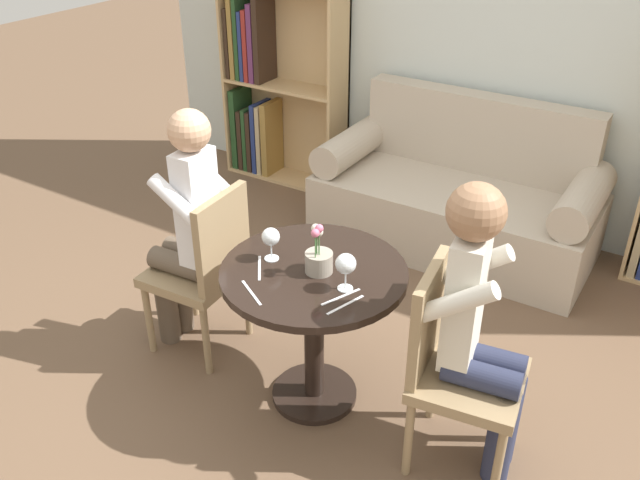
{
  "coord_description": "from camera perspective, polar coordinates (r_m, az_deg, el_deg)",
  "views": [
    {
      "loc": [
        1.29,
        -2.03,
        2.26
      ],
      "look_at": [
        0.0,
        0.05,
        0.83
      ],
      "focal_mm": 38.0,
      "sensor_mm": 36.0,
      "label": 1
    }
  ],
  "objects": [
    {
      "name": "bookshelf_left",
      "position": [
        5.2,
        -4.18,
        12.7
      ],
      "size": [
        0.95,
        0.28,
        1.48
      ],
      "color": "tan",
      "rests_on": "ground_plane"
    },
    {
      "name": "chair_left",
      "position": [
        3.34,
        -9.6,
        -2.13
      ],
      "size": [
        0.44,
        0.44,
        0.9
      ],
      "rotation": [
        0.0,
        0.0,
        -1.51
      ],
      "color": "#937A56",
      "rests_on": "ground_plane"
    },
    {
      "name": "wine_glass_left",
      "position": [
        2.89,
        -4.17,
        0.19
      ],
      "size": [
        0.08,
        0.08,
        0.15
      ],
      "color": "white",
      "rests_on": "round_table"
    },
    {
      "name": "ground_plane",
      "position": [
        3.3,
        -0.47,
        -12.93
      ],
      "size": [
        16.0,
        16.0,
        0.0
      ],
      "primitive_type": "plane",
      "color": "brown"
    },
    {
      "name": "knife_right_setting",
      "position": [
        2.73,
        -5.8,
        -4.43
      ],
      "size": [
        0.17,
        0.11,
        0.0
      ],
      "color": "silver",
      "rests_on": "round_table"
    },
    {
      "name": "chair_right",
      "position": [
        2.77,
        11.11,
        -10.02
      ],
      "size": [
        0.47,
        0.47,
        0.9
      ],
      "rotation": [
        0.0,
        0.0,
        1.71
      ],
      "color": "#937A56",
      "rests_on": "ground_plane"
    },
    {
      "name": "person_left",
      "position": [
        3.3,
        -11.13,
        0.86
      ],
      "size": [
        0.43,
        0.36,
        1.29
      ],
      "rotation": [
        0.0,
        0.0,
        -1.51
      ],
      "color": "brown",
      "rests_on": "ground_plane"
    },
    {
      "name": "round_table",
      "position": [
        2.96,
        -0.51,
        -5.31
      ],
      "size": [
        0.8,
        0.8,
        0.71
      ],
      "color": "black",
      "rests_on": "ground_plane"
    },
    {
      "name": "flower_vase",
      "position": [
        2.81,
        -0.14,
        -1.49
      ],
      "size": [
        0.12,
        0.12,
        0.23
      ],
      "color": "#9E9384",
      "rests_on": "round_table"
    },
    {
      "name": "couch",
      "position": [
        4.41,
        11.5,
        3.4
      ],
      "size": [
        1.73,
        0.8,
        0.92
      ],
      "color": "#B7A893",
      "rests_on": "ground_plane"
    },
    {
      "name": "back_wall",
      "position": [
        4.45,
        15.05,
        17.52
      ],
      "size": [
        5.2,
        0.05,
        2.7
      ],
      "color": "silver",
      "rests_on": "ground_plane"
    },
    {
      "name": "wine_glass_right",
      "position": [
        2.68,
        2.18,
        -2.11
      ],
      "size": [
        0.08,
        0.08,
        0.16
      ],
      "color": "white",
      "rests_on": "round_table"
    },
    {
      "name": "knife_left_setting",
      "position": [
        2.88,
        -5.12,
        -2.36
      ],
      "size": [
        0.12,
        0.16,
        0.0
      ],
      "color": "silver",
      "rests_on": "round_table"
    },
    {
      "name": "fork_right_setting",
      "position": [
        2.65,
        2.16,
        -5.48
      ],
      "size": [
        0.07,
        0.18,
        0.0
      ],
      "color": "silver",
      "rests_on": "round_table"
    },
    {
      "name": "fork_left_setting",
      "position": [
        2.69,
        1.77,
        -4.81
      ],
      "size": [
        0.08,
        0.18,
        0.0
      ],
      "color": "silver",
      "rests_on": "round_table"
    },
    {
      "name": "person_right",
      "position": [
        2.65,
        13.37,
        -7.13
      ],
      "size": [
        0.45,
        0.38,
        1.27
      ],
      "rotation": [
        0.0,
        0.0,
        1.71
      ],
      "color": "#282D47",
      "rests_on": "ground_plane"
    }
  ]
}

